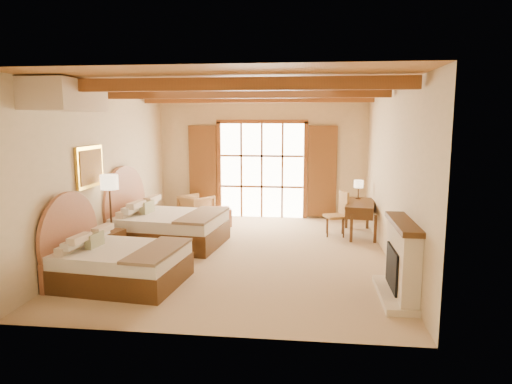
# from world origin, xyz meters

# --- Properties ---
(floor) EXTENTS (7.00, 7.00, 0.00)m
(floor) POSITION_xyz_m (0.00, 0.00, 0.00)
(floor) COLOR tan
(floor) RESTS_ON ground
(wall_back) EXTENTS (5.50, 0.00, 5.50)m
(wall_back) POSITION_xyz_m (0.00, 3.50, 1.60)
(wall_back) COLOR beige
(wall_back) RESTS_ON ground
(wall_left) EXTENTS (0.00, 7.00, 7.00)m
(wall_left) POSITION_xyz_m (-2.75, 0.00, 1.60)
(wall_left) COLOR beige
(wall_left) RESTS_ON ground
(wall_right) EXTENTS (0.00, 7.00, 7.00)m
(wall_right) POSITION_xyz_m (2.75, 0.00, 1.60)
(wall_right) COLOR beige
(wall_right) RESTS_ON ground
(ceiling) EXTENTS (7.00, 7.00, 0.00)m
(ceiling) POSITION_xyz_m (0.00, 0.00, 3.20)
(ceiling) COLOR #BA7640
(ceiling) RESTS_ON ground
(ceiling_beams) EXTENTS (5.39, 4.60, 0.18)m
(ceiling_beams) POSITION_xyz_m (0.00, 0.00, 3.08)
(ceiling_beams) COLOR brown
(ceiling_beams) RESTS_ON ceiling
(french_doors) EXTENTS (3.95, 0.08, 2.60)m
(french_doors) POSITION_xyz_m (0.00, 3.44, 1.25)
(french_doors) COLOR white
(french_doors) RESTS_ON ground
(fireplace) EXTENTS (0.46, 1.40, 1.16)m
(fireplace) POSITION_xyz_m (2.60, -2.00, 0.51)
(fireplace) COLOR beige
(fireplace) RESTS_ON ground
(painting) EXTENTS (0.06, 0.95, 0.75)m
(painting) POSITION_xyz_m (-2.70, -0.75, 1.75)
(painting) COLOR yellow
(painting) RESTS_ON wall_left
(canopy_valance) EXTENTS (0.70, 1.40, 0.45)m
(canopy_valance) POSITION_xyz_m (-2.40, -2.00, 2.95)
(canopy_valance) COLOR beige
(canopy_valance) RESTS_ON ceiling
(bed_near) EXTENTS (2.07, 1.64, 1.26)m
(bed_near) POSITION_xyz_m (-1.85, -1.89, 0.38)
(bed_near) COLOR #4E3213
(bed_near) RESTS_ON floor
(bed_far) EXTENTS (2.34, 1.87, 1.43)m
(bed_far) POSITION_xyz_m (-1.79, 0.46, 0.43)
(bed_far) COLOR #4E3213
(bed_far) RESTS_ON floor
(nightstand) EXTENTS (0.54, 0.54, 0.57)m
(nightstand) POSITION_xyz_m (-2.42, -0.75, 0.28)
(nightstand) COLOR #4E3213
(nightstand) RESTS_ON floor
(floor_lamp) EXTENTS (0.33, 0.33, 1.57)m
(floor_lamp) POSITION_xyz_m (-2.50, -0.43, 1.33)
(floor_lamp) COLOR #3B2618
(floor_lamp) RESTS_ON floor
(armchair) EXTENTS (1.02, 1.02, 0.67)m
(armchair) POSITION_xyz_m (-1.64, 2.82, 0.34)
(armchair) COLOR #9D7445
(armchair) RESTS_ON floor
(ottoman) EXTENTS (0.74, 0.74, 0.43)m
(ottoman) POSITION_xyz_m (-0.97, 2.35, 0.21)
(ottoman) COLOR #A76848
(ottoman) RESTS_ON floor
(desk) EXTENTS (0.81, 1.48, 0.76)m
(desk) POSITION_xyz_m (2.42, 1.74, 0.41)
(desk) COLOR #4E3213
(desk) RESTS_ON floor
(desk_chair) EXTENTS (0.58, 0.57, 1.01)m
(desk_chair) POSITION_xyz_m (1.89, 1.61, 0.31)
(desk_chair) COLOR #9C6635
(desk_chair) RESTS_ON floor
(desk_lamp) EXTENTS (0.22, 0.22, 0.44)m
(desk_lamp) POSITION_xyz_m (2.41, 2.21, 1.09)
(desk_lamp) COLOR #3B2618
(desk_lamp) RESTS_ON desk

